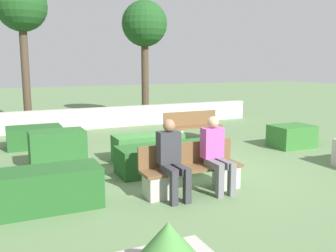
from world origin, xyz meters
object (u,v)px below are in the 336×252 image
Objects in this scene: bench_front at (192,173)px; person_seated_man at (216,151)px; tree_leftmost at (21,9)px; tree_center_left at (145,26)px; person_seated_woman at (172,155)px; bench_left_side at (193,130)px.

person_seated_man reaches higher than bench_front.
tree_center_left is (4.73, 0.64, -0.32)m from tree_leftmost.
person_seated_man is at bearing -19.11° from bench_front.
person_seated_woman is 9.38m from tree_leftmost.
tree_center_left reaches higher than bench_left_side.
tree_leftmost is (-1.65, 8.62, 3.34)m from person_seated_woman.
bench_left_side is 1.28× the size of person_seated_woman.
bench_front and bench_left_side have the same top height.
tree_leftmost is 4.78m from tree_center_left.
person_seated_woman is at bearing 179.98° from person_seated_man.
tree_center_left is (3.08, 9.25, 3.02)m from person_seated_woman.
tree_center_left is at bearing 76.48° from person_seated_man.
tree_leftmost is (-2.10, 8.48, 3.74)m from bench_front.
person_seated_man is 9.98m from tree_center_left.
tree_center_left is at bearing 73.91° from bench_front.
person_seated_man is at bearing -0.02° from person_seated_woman.
bench_front is 4.33m from bench_left_side.
bench_left_side is 4.30m from person_seated_man.
bench_front is at bearing -76.07° from tree_leftmost.
person_seated_man is at bearing -103.52° from tree_center_left.
person_seated_man is 0.26× the size of tree_leftmost.
tree_center_left is (0.55, 5.31, 3.43)m from bench_left_side.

